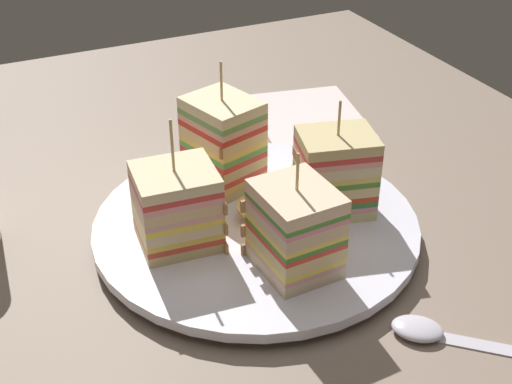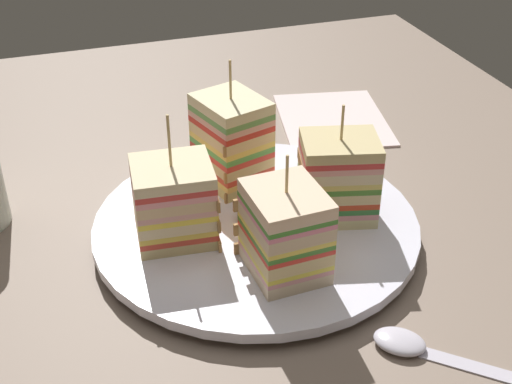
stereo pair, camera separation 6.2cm
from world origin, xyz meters
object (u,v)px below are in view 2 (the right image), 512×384
object	(u,v)px
plate	(256,226)
sandwich_wedge_2	(280,233)
spoon	(419,348)
chip_pile	(279,211)
sandwich_wedge_1	(176,204)
sandwich_wedge_0	(229,141)
sandwich_wedge_3	(338,178)
napkin	(333,118)

from	to	relation	value
plate	sandwich_wedge_2	bearing A→B (deg)	176.63
plate	sandwich_wedge_2	size ratio (longest dim) A/B	2.76
sandwich_wedge_2	spoon	size ratio (longest dim) A/B	0.91
sandwich_wedge_2	chip_pile	xyz separation A→B (cm)	(6.59, -2.36, -2.68)
sandwich_wedge_1	chip_pile	world-z (taller)	sandwich_wedge_1
sandwich_wedge_1	sandwich_wedge_2	bearing A→B (deg)	-39.76
plate	sandwich_wedge_0	bearing A→B (deg)	2.21
sandwich_wedge_1	spoon	xyz separation A→B (cm)	(-17.27, -14.11, -4.81)
plate	sandwich_wedge_0	size ratio (longest dim) A/B	2.34
sandwich_wedge_1	sandwich_wedge_3	xyz separation A→B (cm)	(-0.87, -14.54, 0.33)
plate	sandwich_wedge_1	distance (cm)	8.44
chip_pile	plate	bearing A→B (deg)	69.29
plate	sandwich_wedge_2	distance (cm)	8.54
sandwich_wedge_3	sandwich_wedge_0	bearing A→B (deg)	-34.56
sandwich_wedge_2	sandwich_wedge_1	bearing A→B (deg)	42.04
spoon	chip_pile	bearing A→B (deg)	-32.58
spoon	napkin	world-z (taller)	spoon
chip_pile	napkin	bearing A→B (deg)	-35.24
sandwich_wedge_2	spoon	xyz separation A→B (cm)	(-10.40, -7.22, -5.00)
sandwich_wedge_1	spoon	world-z (taller)	sandwich_wedge_1
sandwich_wedge_2	spoon	world-z (taller)	sandwich_wedge_2
spoon	sandwich_wedge_2	bearing A→B (deg)	-13.77
sandwich_wedge_3	napkin	bearing A→B (deg)	-98.82
plate	sandwich_wedge_2	world-z (taller)	sandwich_wedge_2
plate	napkin	size ratio (longest dim) A/B	1.96
sandwich_wedge_3	plate	bearing A→B (deg)	4.19
sandwich_wedge_0	sandwich_wedge_3	distance (cm)	11.46
sandwich_wedge_2	napkin	distance (cm)	31.86
sandwich_wedge_0	sandwich_wedge_1	distance (cm)	10.53
plate	sandwich_wedge_3	xyz separation A→B (cm)	(-1.31, -7.22, 4.51)
plate	sandwich_wedge_3	size ratio (longest dim) A/B	2.69
plate	napkin	world-z (taller)	plate
sandwich_wedge_0	sandwich_wedge_1	size ratio (longest dim) A/B	1.07
sandwich_wedge_0	sandwich_wedge_2	bearing A→B (deg)	-17.53
sandwich_wedge_0	sandwich_wedge_2	distance (cm)	14.67
plate	sandwich_wedge_0	distance (cm)	8.91
sandwich_wedge_0	sandwich_wedge_3	bearing A→B (deg)	23.98
sandwich_wedge_0	chip_pile	size ratio (longest dim) A/B	1.88
sandwich_wedge_0	chip_pile	world-z (taller)	sandwich_wedge_0
spoon	napkin	bearing A→B (deg)	-62.69
sandwich_wedge_2	sandwich_wedge_3	xyz separation A→B (cm)	(6.00, -7.65, 0.13)
sandwich_wedge_2	napkin	size ratio (longest dim) A/B	0.71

